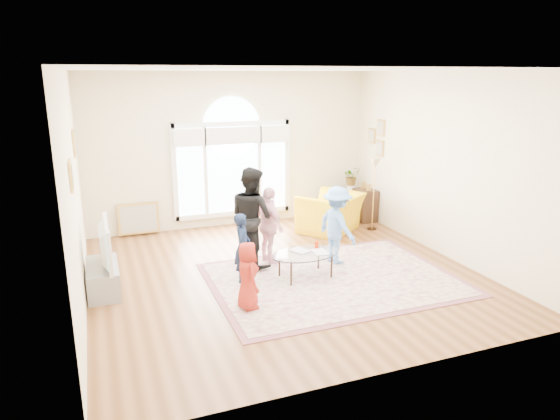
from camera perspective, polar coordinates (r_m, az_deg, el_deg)
name	(u,v)px	position (r m, az deg, el deg)	size (l,w,h in m)	color
ground	(283,274)	(8.17, 0.38, -7.27)	(6.00, 6.00, 0.00)	#5A3315
room_shell	(234,153)	(10.36, -5.22, 6.52)	(6.00, 6.00, 6.00)	beige
area_rug	(333,279)	(7.98, 6.09, -7.87)	(3.60, 2.60, 0.02)	beige
rug_border	(333,279)	(7.98, 6.09, -7.90)	(3.80, 2.80, 0.01)	#814951
tv_console	(103,278)	(7.91, -19.56, -7.37)	(0.45, 1.00, 0.42)	gray
television	(100,244)	(7.72, -19.86, -3.69)	(0.17, 1.13, 0.65)	black
coffee_table	(306,254)	(7.88, 2.94, -5.05)	(1.19, 0.82, 0.54)	silver
armchair	(331,213)	(10.25, 5.81, -0.33)	(1.20, 1.05, 0.78)	yellow
side_cabinet	(365,205)	(11.12, 9.70, 0.55)	(0.40, 0.50, 0.70)	black
floor_lamp	(375,169)	(10.30, 10.78, 4.65)	(0.31, 0.31, 1.51)	black
plant_pedestal	(351,200)	(11.51, 8.08, 1.13)	(0.20, 0.20, 0.70)	white
potted_plant	(352,176)	(11.39, 8.18, 3.87)	(0.38, 0.33, 0.42)	#33722D
leaning_picture	(140,235)	(10.45, -15.73, -2.77)	(0.80, 0.05, 0.62)	tan
child_red	(248,275)	(6.84, -3.72, -7.48)	(0.46, 0.30, 0.95)	#A2251A
child_navy	(243,247)	(7.70, -4.28, -4.29)	(0.39, 0.26, 1.08)	#121D36
child_black	(252,217)	(8.26, -3.23, -0.78)	(0.81, 0.63, 1.67)	black
child_pink	(269,225)	(8.40, -1.26, -1.76)	(0.77, 0.32, 1.31)	#FBB6C1
child_blue	(337,225)	(8.45, 6.54, -1.72)	(0.85, 0.49, 1.32)	#5E94DC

